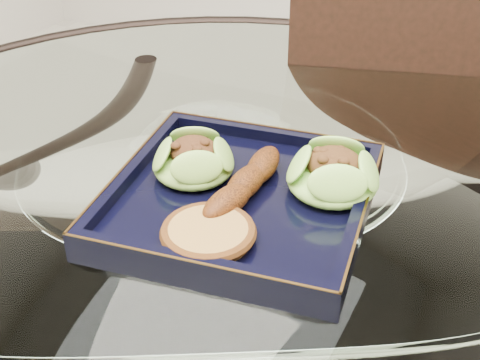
% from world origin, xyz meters
% --- Properties ---
extents(dining_table, '(1.13, 1.13, 0.77)m').
position_xyz_m(dining_table, '(-0.00, -0.00, 0.60)').
color(dining_table, white).
rests_on(dining_table, ground).
extents(dining_chair, '(0.48, 0.48, 0.88)m').
position_xyz_m(dining_chair, '(0.14, 0.33, 0.49)').
color(dining_chair, black).
rests_on(dining_chair, ground).
extents(navy_plate, '(0.31, 0.31, 0.02)m').
position_xyz_m(navy_plate, '(0.05, -0.03, 0.77)').
color(navy_plate, black).
rests_on(navy_plate, dining_table).
extents(lettuce_wrap_left, '(0.10, 0.10, 0.03)m').
position_xyz_m(lettuce_wrap_left, '(-0.01, -0.02, 0.80)').
color(lettuce_wrap_left, '#6C9F2E').
rests_on(lettuce_wrap_left, navy_plate).
extents(lettuce_wrap_right, '(0.10, 0.10, 0.04)m').
position_xyz_m(lettuce_wrap_right, '(0.14, 0.02, 0.80)').
color(lettuce_wrap_right, '#64AB31').
rests_on(lettuce_wrap_right, navy_plate).
extents(roasted_plantain, '(0.03, 0.15, 0.03)m').
position_xyz_m(roasted_plantain, '(0.05, -0.02, 0.80)').
color(roasted_plantain, '#672B0A').
rests_on(roasted_plantain, navy_plate).
extents(crumb_patty, '(0.11, 0.11, 0.02)m').
position_xyz_m(crumb_patty, '(0.06, -0.11, 0.79)').
color(crumb_patty, '#A77937').
rests_on(crumb_patty, navy_plate).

